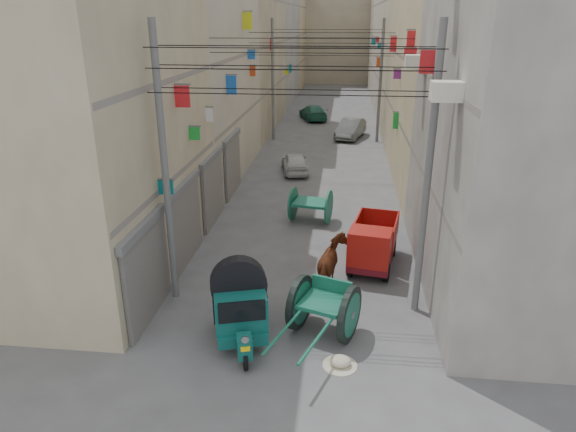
# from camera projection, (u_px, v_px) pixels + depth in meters

# --- Properties ---
(building_row_left) EXTENTS (8.00, 62.00, 14.00)m
(building_row_left) POSITION_uv_depth(u_px,v_px,m) (228.00, 39.00, 39.99)
(building_row_left) COLOR #BAAE8D
(building_row_left) RESTS_ON ground
(building_row_right) EXTENTS (8.00, 62.00, 14.00)m
(building_row_right) POSITION_uv_depth(u_px,v_px,m) (437.00, 40.00, 38.35)
(building_row_right) COLOR #A29E97
(building_row_right) RESTS_ON ground
(end_cap_building) EXTENTS (22.00, 10.00, 13.00)m
(end_cap_building) POSITION_uv_depth(u_px,v_px,m) (338.00, 30.00, 68.71)
(end_cap_building) COLOR #AFA48A
(end_cap_building) RESTS_ON ground
(shutters_left) EXTENTS (0.18, 14.40, 2.88)m
(shutters_left) POSITION_uv_depth(u_px,v_px,m) (201.00, 202.00, 19.33)
(shutters_left) COLOR #47484C
(shutters_left) RESTS_ON ground
(signboards) EXTENTS (8.22, 40.52, 5.67)m
(signboards) POSITION_uv_depth(u_px,v_px,m) (321.00, 105.00, 28.70)
(signboards) COLOR #0B777F
(signboards) RESTS_ON ground
(ac_units) EXTENTS (0.70, 6.55, 3.35)m
(ac_units) POSITION_uv_depth(u_px,v_px,m) (433.00, 39.00, 13.91)
(ac_units) COLOR silver
(ac_units) RESTS_ON ground
(utility_poles) EXTENTS (7.40, 22.20, 8.00)m
(utility_poles) POSITION_uv_depth(u_px,v_px,m) (316.00, 108.00, 24.17)
(utility_poles) COLOR #5D5E60
(utility_poles) RESTS_ON ground
(overhead_cables) EXTENTS (7.40, 22.52, 1.12)m
(overhead_cables) POSITION_uv_depth(u_px,v_px,m) (314.00, 50.00, 20.77)
(overhead_cables) COLOR black
(overhead_cables) RESTS_ON ground
(auto_rickshaw) EXTENTS (1.92, 2.64, 1.79)m
(auto_rickshaw) POSITION_uv_depth(u_px,v_px,m) (239.00, 304.00, 13.30)
(auto_rickshaw) COLOR black
(auto_rickshaw) RESTS_ON ground
(tonga_cart) EXTENTS (2.32, 3.61, 1.53)m
(tonga_cart) POSITION_uv_depth(u_px,v_px,m) (324.00, 307.00, 13.62)
(tonga_cart) COLOR black
(tonga_cart) RESTS_ON ground
(mini_truck) EXTENTS (1.88, 3.24, 1.71)m
(mini_truck) POSITION_uv_depth(u_px,v_px,m) (372.00, 248.00, 17.12)
(mini_truck) COLOR black
(mini_truck) RESTS_ON ground
(second_cart) EXTENTS (1.83, 1.68, 1.42)m
(second_cart) POSITION_uv_depth(u_px,v_px,m) (311.00, 204.00, 21.29)
(second_cart) COLOR #145B45
(second_cart) RESTS_ON ground
(feed_sack) EXTENTS (0.53, 0.43, 0.27)m
(feed_sack) POSITION_uv_depth(u_px,v_px,m) (340.00, 361.00, 12.55)
(feed_sack) COLOR beige
(feed_sack) RESTS_ON ground
(horse) EXTENTS (1.07, 1.99, 1.62)m
(horse) POSITION_uv_depth(u_px,v_px,m) (333.00, 265.00, 15.93)
(horse) COLOR maroon
(horse) RESTS_ON ground
(distant_car_white) EXTENTS (1.95, 3.49, 1.12)m
(distant_car_white) POSITION_uv_depth(u_px,v_px,m) (295.00, 163.00, 28.19)
(distant_car_white) COLOR silver
(distant_car_white) RESTS_ON ground
(distant_car_grey) EXTENTS (2.35, 4.24, 1.32)m
(distant_car_grey) POSITION_uv_depth(u_px,v_px,m) (351.00, 129.00, 36.37)
(distant_car_grey) COLOR #4D5150
(distant_car_grey) RESTS_ON ground
(distant_car_green) EXTENTS (2.84, 4.50, 1.22)m
(distant_car_green) POSITION_uv_depth(u_px,v_px,m) (313.00, 112.00, 42.95)
(distant_car_green) COLOR #226553
(distant_car_green) RESTS_ON ground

